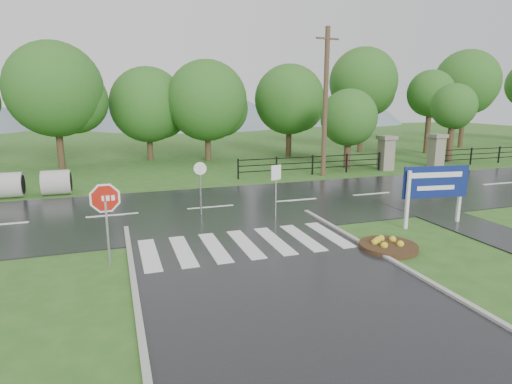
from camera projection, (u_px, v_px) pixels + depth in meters
name	position (u px, v px, depth m)	size (l,w,h in m)	color
ground	(315.00, 321.00, 9.07)	(120.00, 120.00, 0.00)	#2D5C1E
main_road	(211.00, 208.00, 18.32)	(90.00, 8.00, 0.04)	black
walkway	(478.00, 229.00, 15.43)	(2.20, 11.00, 0.04)	#27272A
crosswalk	(245.00, 244.00, 13.68)	(6.50, 2.80, 0.02)	silver
pillar_west	(386.00, 152.00, 27.68)	(1.00, 1.00, 2.24)	gray
pillar_east	(436.00, 150.00, 28.94)	(1.00, 1.00, 2.24)	gray
fence_west	(313.00, 163.00, 26.14)	(9.58, 0.08, 1.20)	black
hills	(162.00, 217.00, 73.63)	(102.00, 48.00, 48.00)	slate
treeline	(182.00, 162.00, 31.58)	(83.20, 5.20, 10.00)	#245A1B
stop_sign	(106.00, 205.00, 11.69)	(1.12, 0.11, 2.51)	#939399
estate_billboard	(435.00, 185.00, 15.51)	(2.53, 0.41, 2.23)	silver
flower_bed	(388.00, 246.00, 13.30)	(1.79, 1.79, 0.36)	#332111
reg_sign_small	(276.00, 181.00, 16.43)	(0.45, 0.17, 2.12)	#939399
reg_sign_round	(200.00, 182.00, 16.89)	(0.49, 0.16, 2.17)	#939399
utility_pole_east	(325.00, 102.00, 25.03)	(1.53, 0.29, 8.58)	#473523
entrance_tree_left	(349.00, 118.00, 27.98)	(3.72, 3.72, 5.21)	#3D2B1C
entrance_tree_right	(454.00, 107.00, 30.50)	(3.18, 3.18, 5.63)	#3D2B1C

